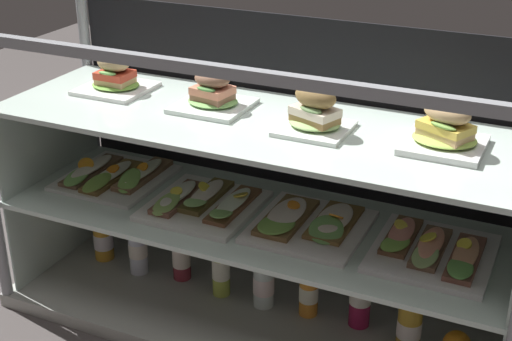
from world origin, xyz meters
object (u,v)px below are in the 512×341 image
Objects in this scene: juice_bottle_tucked_behind at (103,232)px; open_sandwich_tray_near_right_corner at (432,251)px; juice_bottle_front_fourth at (309,292)px; juice_bottle_near_post at (264,283)px; plated_roll_sandwich_far_left at (445,132)px; open_sandwich_tray_far_right at (114,176)px; plated_roll_sandwich_near_left_corner at (213,95)px; open_sandwich_tray_left_of_center at (309,223)px; juice_bottle_back_left at (138,247)px; juice_bottle_front_second at (181,252)px; juice_bottle_front_middle at (410,322)px; plated_roll_sandwich_right_of_center at (315,113)px; plated_roll_sandwich_left_of_center at (115,77)px; juice_bottle_front_right_end at (361,294)px; juice_bottle_back_center at (221,268)px; open_sandwich_tray_right_of_center at (203,203)px.

open_sandwich_tray_near_right_corner is at bearing -3.01° from juice_bottle_tucked_behind.
juice_bottle_near_post is at bearing -174.28° from juice_bottle_front_fourth.
plated_roll_sandwich_far_left reaches higher than open_sandwich_tray_far_right.
open_sandwich_tray_left_of_center is at bearing -7.56° from plated_roll_sandwich_near_left_corner.
juice_bottle_back_left is 0.95× the size of juice_bottle_front_second.
plated_roll_sandwich_far_left is 0.94× the size of juice_bottle_front_middle.
open_sandwich_tray_far_right is (-0.70, 0.03, -0.33)m from plated_roll_sandwich_right_of_center.
juice_bottle_front_second is (0.31, 0.00, -0.00)m from juice_bottle_tucked_behind.
juice_bottle_front_fourth is 0.90× the size of juice_bottle_front_middle.
open_sandwich_tray_far_right is 1.03m from juice_bottle_front_middle.
open_sandwich_tray_near_right_corner is at bearing -3.58° from plated_roll_sandwich_left_of_center.
juice_bottle_front_second reaches higher than juice_bottle_front_fourth.
open_sandwich_tray_near_right_corner reaches higher than juice_bottle_near_post.
juice_bottle_front_second is (0.15, 0.03, 0.00)m from juice_bottle_back_left.
plated_roll_sandwich_right_of_center is at bearing -158.20° from juice_bottle_front_right_end.
plated_roll_sandwich_right_of_center is at bearing -2.15° from open_sandwich_tray_far_right.
juice_bottle_front_second is at bearing -179.77° from juice_bottle_front_right_end.
open_sandwich_tray_near_right_corner reaches higher than juice_bottle_back_center.
juice_bottle_front_middle is at bearing -12.27° from juice_bottle_front_right_end.
open_sandwich_tray_left_of_center is 1.34× the size of juice_bottle_front_second.
plated_roll_sandwich_far_left is 1.26m from juice_bottle_tucked_behind.
juice_bottle_back_left is at bearing 177.69° from plated_roll_sandwich_right_of_center.
plated_roll_sandwich_far_left reaches higher than juice_bottle_back_left.
juice_bottle_front_middle is at bearing -0.18° from juice_bottle_back_left.
plated_roll_sandwich_left_of_center is 0.58m from juice_bottle_back_left.
open_sandwich_tray_right_of_center is at bearing -97.45° from plated_roll_sandwich_near_left_corner.
juice_bottle_tucked_behind is 1.07× the size of juice_bottle_front_right_end.
juice_bottle_front_fourth is at bearing 1.66° from juice_bottle_back_left.
juice_bottle_back_center is at bearing -176.11° from juice_bottle_front_right_end.
juice_bottle_back_center is 0.45m from juice_bottle_front_right_end.
juice_bottle_near_post is at bearing -174.58° from juice_bottle_front_right_end.
plated_roll_sandwich_left_of_center is 0.80× the size of juice_bottle_tucked_behind.
juice_bottle_back_left is (0.16, -0.02, -0.01)m from juice_bottle_tucked_behind.
juice_bottle_back_left is (-0.28, 0.05, -0.25)m from open_sandwich_tray_right_of_center.
plated_roll_sandwich_near_left_corner is 0.64× the size of open_sandwich_tray_near_right_corner.
open_sandwich_tray_far_right reaches higher than open_sandwich_tray_left_of_center.
plated_roll_sandwich_right_of_center is at bearing -176.24° from plated_roll_sandwich_far_left.
juice_bottle_front_right_end is at bearing 5.42° from juice_bottle_near_post.
juice_bottle_near_post is at bearing 168.65° from open_sandwich_tray_left_of_center.
open_sandwich_tray_far_right is at bearing -120.38° from plated_roll_sandwich_left_of_center.
juice_bottle_front_second is (-0.46, 0.06, -0.25)m from open_sandwich_tray_left_of_center.
open_sandwich_tray_left_of_center is 0.29m from juice_bottle_front_right_end.
open_sandwich_tray_far_right is at bearing 177.60° from open_sandwich_tray_left_of_center.
plated_roll_sandwich_near_left_corner is at bearing -5.70° from juice_bottle_front_second.
juice_bottle_front_fourth is 0.79× the size of juice_bottle_front_right_end.
plated_roll_sandwich_near_left_corner is 0.67m from juice_bottle_front_fourth.
juice_bottle_front_fourth is at bearing -1.48° from juice_bottle_front_second.
plated_roll_sandwich_right_of_center is 0.99× the size of juice_bottle_near_post.
plated_roll_sandwich_left_of_center is at bearing 178.19° from plated_roll_sandwich_far_left.
plated_roll_sandwich_left_of_center reaches higher than juice_bottle_front_middle.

